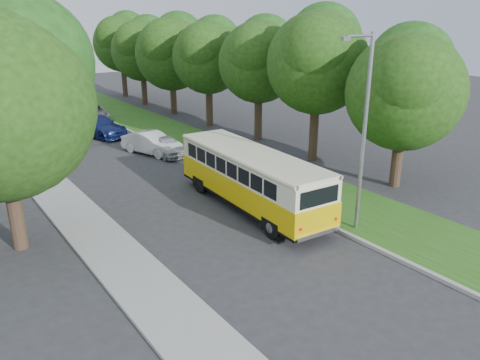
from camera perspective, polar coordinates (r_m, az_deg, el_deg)
ground at (r=19.37m, az=-0.25°, el=-6.74°), size 120.00×120.00×0.00m
curb at (r=25.03m, az=-0.14°, el=-0.35°), size 0.20×70.00×0.15m
grass_verge at (r=26.38m, az=4.03°, el=0.63°), size 4.50×70.00×0.13m
sidewalk at (r=21.63m, az=-18.66°, el=-4.75°), size 2.20×70.00×0.12m
treeline at (r=34.89m, az=-13.67°, el=14.59°), size 24.27×41.91×9.46m
lamppost_near at (r=18.90m, az=14.77°, el=6.03°), size 1.71×0.16×8.00m
lamppost_far at (r=30.99m, az=-25.59°, el=9.34°), size 1.71×0.16×7.50m
warning_sign at (r=27.61m, az=-22.86°, el=3.55°), size 0.56×0.10×2.50m
vintage_bus at (r=21.49m, az=1.36°, el=0.01°), size 2.93×9.54×2.80m
car_silver at (r=30.52m, az=-8.99°, el=4.16°), size 1.65×3.79×1.27m
car_white at (r=30.99m, az=-10.70°, el=4.44°), size 2.85×4.59×1.43m
car_blue at (r=36.67m, az=-16.93°, el=6.31°), size 3.57×5.60×1.51m
car_grey at (r=42.76m, az=-17.43°, el=7.87°), size 2.66×4.79×1.27m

